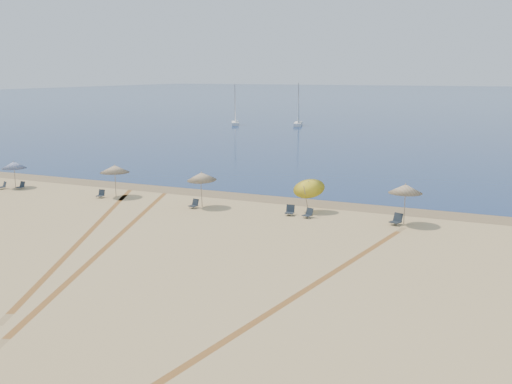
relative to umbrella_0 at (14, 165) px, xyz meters
The scene contains 18 objects.
ground 29.28m from the umbrella_0, 42.19° to the right, with size 160.00×160.00×0.00m, color tan.
ocean 206.52m from the umbrella_0, 83.98° to the left, with size 500.00×500.00×0.00m, color #0C2151.
wet_sand 22.16m from the umbrella_0, 11.43° to the left, with size 500.00×500.00×0.00m, color olive.
umbrella_0 is the anchor object (origin of this frame).
umbrella_1 9.87m from the umbrella_0, ahead, with size 2.24×2.24×2.48m.
umbrella_2 17.67m from the umbrella_0, ahead, with size 2.08×2.12×2.55m.
umbrella_3 25.11m from the umbrella_0, ahead, with size 2.16×2.17×2.60m.
umbrella_4 31.69m from the umbrella_0, ahead, with size 2.11×2.11×2.61m.
chair_0 1.89m from the umbrella_0, 116.59° to the right, with size 0.69×0.73×0.60m.
chair_1 1.89m from the umbrella_0, 17.49° to the right, with size 0.56×0.64×0.61m.
chair_2 9.23m from the umbrella_0, ahead, with size 0.56×0.64×0.60m.
chair_3 17.44m from the umbrella_0, ahead, with size 0.64×0.71×0.63m.
chair_4 24.32m from the umbrella_0, ahead, with size 0.64×0.73×0.68m.
chair_5 25.68m from the umbrella_0, ahead, with size 0.70×0.76×0.63m.
chair_6 31.33m from the umbrella_0, ahead, with size 0.82×0.88×0.73m.
sailboat_1 62.04m from the umbrella_0, 98.53° to the left, with size 3.32×4.96×7.33m.
sailboat_2 64.40m from the umbrella_0, 88.34° to the left, with size 2.61×5.22×7.53m.
tire_tracks 22.84m from the umbrella_0, 27.24° to the right, with size 50.22×42.55×0.00m.
Camera 1 is at (16.00, -16.49, 9.37)m, focal length 41.53 mm.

